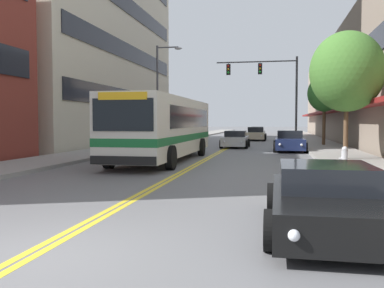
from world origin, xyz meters
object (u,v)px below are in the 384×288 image
object	(u,v)px
car_charcoal_moving_third	(257,132)
street_lamp_left_far	(161,87)
city_bus	(165,126)
car_navy_parked_right_mid	(290,142)
street_tree_right_far	(324,94)
car_silver_moving_second	(235,140)
fire_hydrant	(344,159)
street_tree_right_mid	(347,72)
car_black_parked_right_foreground	(326,200)
car_red_parked_left_far	(187,136)
car_champagne_moving_lead	(256,134)
traffic_signal_mast	(270,82)
car_dark_grey_parked_left_mid	(168,139)

from	to	relation	value
car_charcoal_moving_third	street_lamp_left_far	xyz separation A→B (m)	(-6.17, -25.83, 3.94)
city_bus	street_lamp_left_far	distance (m)	11.31
car_navy_parked_right_mid	street_tree_right_far	distance (m)	7.28
car_silver_moving_second	street_lamp_left_far	bearing A→B (deg)	-172.40
street_tree_right_far	fire_hydrant	distance (m)	18.88
car_silver_moving_second	street_tree_right_mid	distance (m)	12.75
car_black_parked_right_foreground	car_navy_parked_right_mid	world-z (taller)	car_navy_parked_right_mid
street_lamp_left_far	street_tree_right_far	bearing A→B (deg)	14.11
car_red_parked_left_far	street_tree_right_mid	xyz separation A→B (m)	(11.28, -16.50, 3.72)
street_tree_right_mid	car_charcoal_moving_third	bearing A→B (deg)	99.15
city_bus	fire_hydrant	size ratio (longest dim) A/B	13.03
car_silver_moving_second	street_tree_right_mid	size ratio (longest dim) A/B	0.68
car_red_parked_left_far	car_champagne_moving_lead	world-z (taller)	car_champagne_moving_lead
street_tree_right_far	car_champagne_moving_lead	bearing A→B (deg)	118.30
car_black_parked_right_foreground	street_tree_right_mid	world-z (taller)	street_tree_right_mid
city_bus	car_navy_parked_right_mid	distance (m)	10.16
car_red_parked_left_far	traffic_signal_mast	size ratio (longest dim) A/B	0.60
car_champagne_moving_lead	traffic_signal_mast	xyz separation A→B (m)	(1.51, -8.19, 4.61)
city_bus	fire_hydrant	bearing A→B (deg)	-31.93
city_bus	street_lamp_left_far	size ratio (longest dim) A/B	1.56
city_bus	street_lamp_left_far	bearing A→B (deg)	106.34
street_tree_right_far	car_navy_parked_right_mid	bearing A→B (deg)	-115.59
car_dark_grey_parked_left_mid	car_navy_parked_right_mid	xyz separation A→B (m)	(8.87, -2.52, -0.02)
car_champagne_moving_lead	car_silver_moving_second	world-z (taller)	car_champagne_moving_lead
car_dark_grey_parked_left_mid	traffic_signal_mast	size ratio (longest dim) A/B	0.58
car_black_parked_right_foreground	car_champagne_moving_lead	distance (m)	37.25
car_navy_parked_right_mid	car_silver_moving_second	bearing A→B (deg)	138.40
traffic_signal_mast	fire_hydrant	distance (m)	21.61
traffic_signal_mast	street_tree_right_mid	xyz separation A→B (m)	(3.85, -15.15, -0.90)
street_tree_right_mid	car_black_parked_right_foreground	bearing A→B (deg)	-99.99
car_red_parked_left_far	street_tree_right_far	distance (m)	12.69
street_tree_right_far	fire_hydrant	bearing A→B (deg)	-93.84
car_charcoal_moving_third	traffic_signal_mast	size ratio (longest dim) A/B	0.63
street_lamp_left_far	street_tree_right_far	xyz separation A→B (m)	(12.23, 3.07, -0.43)
city_bus	street_lamp_left_far	xyz separation A→B (m)	(-3.08, 10.52, 2.79)
street_lamp_left_far	street_tree_right_mid	world-z (taller)	street_lamp_left_far
street_tree_right_mid	street_tree_right_far	size ratio (longest dim) A/B	1.14
car_dark_grey_parked_left_mid	street_tree_right_far	world-z (taller)	street_tree_right_far
fire_hydrant	street_tree_right_mid	bearing A→B (deg)	81.05
city_bus	street_tree_right_mid	bearing A→B (deg)	5.38
traffic_signal_mast	car_red_parked_left_far	bearing A→B (deg)	169.73
car_charcoal_moving_third	car_navy_parked_right_mid	bearing A→B (deg)	-83.41
car_dark_grey_parked_left_mid	fire_hydrant	distance (m)	18.47
car_navy_parked_right_mid	car_silver_moving_second	distance (m)	5.18
car_charcoal_moving_third	traffic_signal_mast	bearing A→B (deg)	-84.76
car_dark_grey_parked_left_mid	city_bus	bearing A→B (deg)	-76.47
car_red_parked_left_far	car_black_parked_right_foreground	size ratio (longest dim) A/B	0.96
car_black_parked_right_foreground	traffic_signal_mast	distance (m)	29.36
street_lamp_left_far	fire_hydrant	size ratio (longest dim) A/B	8.35
city_bus	car_black_parked_right_foreground	xyz separation A→B (m)	(6.38, -12.97, -1.18)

